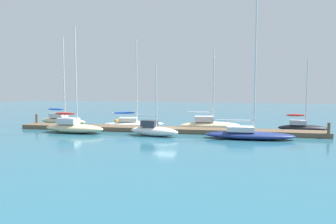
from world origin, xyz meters
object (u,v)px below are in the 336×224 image
sailboat_0 (62,120)px  sailboat_5 (248,133)px  sailboat_3 (154,130)px  sailboat_6 (302,126)px  sailboat_1 (73,127)px  sailboat_2 (133,123)px  mooring_buoy_orange (117,121)px  sailboat_4 (209,124)px

sailboat_0 → sailboat_5: size_ratio=0.85×
sailboat_3 → sailboat_6: (15.18, 6.48, -0.07)m
sailboat_5 → sailboat_3: bearing=179.1°
sailboat_1 → sailboat_5: 18.10m
sailboat_6 → sailboat_0: bearing=-179.5°
sailboat_1 → sailboat_2: sailboat_1 is taller
sailboat_0 → sailboat_5: (23.12, -6.49, -0.09)m
sailboat_1 → sailboat_0: bearing=131.3°
mooring_buoy_orange → sailboat_6: bearing=-5.6°
sailboat_0 → sailboat_6: size_ratio=1.40×
sailboat_3 → sailboat_6: size_ratio=0.89×
sailboat_5 → sailboat_1: bearing=178.2°
sailboat_2 → sailboat_4: bearing=-18.4°
mooring_buoy_orange → sailboat_1: bearing=-100.6°
sailboat_2 → mooring_buoy_orange: size_ratio=16.82×
sailboat_1 → sailboat_2: size_ratio=1.05×
sailboat_0 → sailboat_1: 8.07m
sailboat_1 → mooring_buoy_orange: size_ratio=17.69×
sailboat_4 → sailboat_5: (4.12, -5.56, -0.07)m
sailboat_1 → sailboat_6: sailboat_1 is taller
sailboat_5 → sailboat_2: bearing=153.6°
mooring_buoy_orange → sailboat_4: bearing=-13.8°
sailboat_0 → sailboat_5: bearing=-4.5°
sailboat_3 → mooring_buoy_orange: size_ratio=11.19×
sailboat_1 → sailboat_3: (8.89, -0.23, -0.06)m
sailboat_1 → sailboat_2: 7.70m
sailboat_4 → mooring_buoy_orange: size_ratio=14.71×
sailboat_2 → sailboat_3: sailboat_2 is taller
sailboat_3 → sailboat_5: 9.21m
sailboat_0 → sailboat_2: sailboat_0 is taller
sailboat_1 → mooring_buoy_orange: 8.59m
sailboat_2 → sailboat_0: bearing=165.2°
sailboat_2 → sailboat_3: 7.67m
sailboat_0 → sailboat_6: sailboat_0 is taller
sailboat_4 → sailboat_0: bearing=167.5°
sailboat_1 → sailboat_4: 14.98m
sailboat_1 → mooring_buoy_orange: sailboat_1 is taller
sailboat_0 → sailboat_4: bearing=8.4°
sailboat_2 → mooring_buoy_orange: bearing=129.4°
sailboat_1 → sailboat_3: size_ratio=1.58×
sailboat_0 → sailboat_2: size_ratio=1.05×
sailboat_3 → sailboat_4: bearing=59.4°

